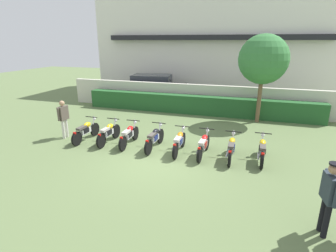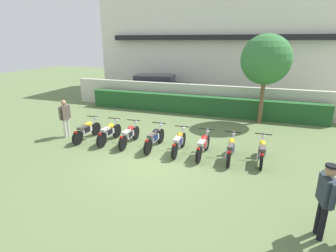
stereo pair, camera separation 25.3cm
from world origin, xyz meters
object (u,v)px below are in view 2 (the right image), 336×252
motorcycle_in_row_7 (262,151)px  officer_0 (326,195)px  motorcycle_in_row_4 (179,142)px  motorcycle_in_row_0 (87,130)px  motorcycle_in_row_3 (154,138)px  motorcycle_in_row_1 (109,132)px  motorcycle_in_row_2 (129,135)px  parked_car (157,88)px  motorcycle_in_row_5 (203,145)px  inspector_person (65,115)px  tree_near_inspector (266,60)px  motorcycle_in_row_6 (231,149)px

motorcycle_in_row_7 → officer_0: 3.90m
motorcycle_in_row_4 → officer_0: size_ratio=1.05×
motorcycle_in_row_0 → motorcycle_in_row_4: motorcycle_in_row_0 is taller
motorcycle_in_row_0 → motorcycle_in_row_3: (3.20, 0.04, 0.00)m
motorcycle_in_row_1 → motorcycle_in_row_2: (0.95, 0.03, -0.01)m
parked_car → motorcycle_in_row_2: (2.06, -8.44, -0.49)m
motorcycle_in_row_5 → inspector_person: bearing=91.4°
motorcycle_in_row_1 → officer_0: officer_0 is taller
motorcycle_in_row_0 → motorcycle_in_row_2: 2.05m
motorcycle_in_row_4 → tree_near_inspector: bearing=-30.5°
motorcycle_in_row_2 → officer_0: size_ratio=1.08×
parked_car → motorcycle_in_row_5: bearing=-65.7°
motorcycle_in_row_2 → motorcycle_in_row_3: bearing=-94.4°
inspector_person → motorcycle_in_row_7: bearing=0.6°
parked_car → motorcycle_in_row_0: (0.01, -8.53, -0.49)m
motorcycle_in_row_2 → inspector_person: 3.19m
motorcycle_in_row_4 → inspector_person: (-5.35, 0.05, 0.58)m
tree_near_inspector → parked_car: bearing=155.6°
parked_car → motorcycle_in_row_6: 10.65m
motorcycle_in_row_1 → motorcycle_in_row_2: motorcycle_in_row_1 is taller
motorcycle_in_row_2 → motorcycle_in_row_7: motorcycle_in_row_2 is taller
motorcycle_in_row_7 → motorcycle_in_row_5: bearing=93.8°
motorcycle_in_row_5 → motorcycle_in_row_2: bearing=89.5°
motorcycle_in_row_2 → inspector_person: inspector_person is taller
officer_0 → tree_near_inspector: bearing=-88.8°
motorcycle_in_row_0 → inspector_person: 1.24m
motorcycle_in_row_3 → officer_0: (5.40, -3.58, 0.61)m
motorcycle_in_row_6 → inspector_person: size_ratio=1.07×
parked_car → tree_near_inspector: tree_near_inspector is taller
motorcycle_in_row_0 → officer_0: 9.32m
motorcycle_in_row_0 → motorcycle_in_row_5: bearing=-88.9°
motorcycle_in_row_6 → motorcycle_in_row_5: bearing=88.8°
motorcycle_in_row_4 → motorcycle_in_row_5: bearing=-92.5°
inspector_person → officer_0: officer_0 is taller
inspector_person → officer_0: size_ratio=0.97×
motorcycle_in_row_1 → motorcycle_in_row_5: 4.12m
motorcycle_in_row_3 → tree_near_inspector: bearing=-36.1°
motorcycle_in_row_5 → motorcycle_in_row_7: bearing=-84.1°
motorcycle_in_row_4 → motorcycle_in_row_7: size_ratio=1.02×
motorcycle_in_row_1 → motorcycle_in_row_7: motorcycle_in_row_1 is taller
motorcycle_in_row_6 → motorcycle_in_row_3: bearing=87.7°
officer_0 → motorcycle_in_row_4: bearing=-46.9°
motorcycle_in_row_4 → officer_0: 5.61m
motorcycle_in_row_4 → inspector_person: 5.38m
motorcycle_in_row_0 → motorcycle_in_row_3: size_ratio=0.98×
inspector_person → tree_near_inspector: bearing=32.4°
motorcycle_in_row_0 → motorcycle_in_row_7: bearing=-87.6°
parked_car → motorcycle_in_row_5: (5.23, -8.58, -0.49)m
motorcycle_in_row_1 → inspector_person: (-2.19, -0.05, 0.57)m
inspector_person → officer_0: (9.70, -3.55, 0.04)m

